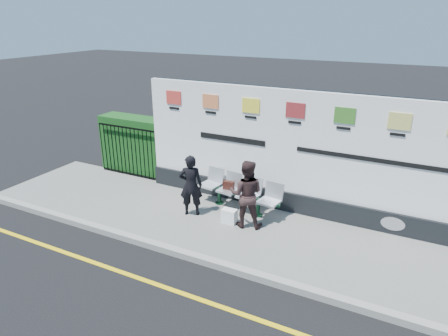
% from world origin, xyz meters
% --- Properties ---
extents(ground, '(80.00, 80.00, 0.00)m').
position_xyz_m(ground, '(0.00, 0.00, 0.00)').
color(ground, black).
extents(pavement, '(14.00, 3.00, 0.12)m').
position_xyz_m(pavement, '(0.00, 2.50, 0.06)').
color(pavement, slate).
rests_on(pavement, ground).
extents(kerb, '(14.00, 0.18, 0.14)m').
position_xyz_m(kerb, '(0.00, 1.00, 0.07)').
color(kerb, gray).
rests_on(kerb, ground).
extents(yellow_line, '(14.00, 0.10, 0.01)m').
position_xyz_m(yellow_line, '(0.00, 0.00, 0.00)').
color(yellow_line, yellow).
rests_on(yellow_line, ground).
extents(billboard, '(8.00, 0.30, 3.00)m').
position_xyz_m(billboard, '(0.50, 3.85, 1.42)').
color(billboard, black).
rests_on(billboard, pavement).
extents(hedge, '(2.35, 0.70, 1.70)m').
position_xyz_m(hedge, '(-4.58, 4.30, 0.97)').
color(hedge, '#164A18').
rests_on(hedge, pavement).
extents(railing, '(2.05, 0.06, 1.54)m').
position_xyz_m(railing, '(-4.58, 3.85, 0.89)').
color(railing, black).
rests_on(railing, pavement).
extents(bench, '(2.27, 0.89, 0.47)m').
position_xyz_m(bench, '(-0.67, 3.27, 0.36)').
color(bench, silver).
rests_on(bench, pavement).
extents(woman_left, '(0.66, 0.56, 1.52)m').
position_xyz_m(woman_left, '(-1.58, 2.53, 0.88)').
color(woman_left, black).
rests_on(woman_left, pavement).
extents(woman_right, '(0.91, 0.79, 1.60)m').
position_xyz_m(woman_right, '(-0.16, 2.61, 0.92)').
color(woman_right, '#332121').
rests_on(woman_right, pavement).
extents(handbag_brown, '(0.29, 0.15, 0.22)m').
position_xyz_m(handbag_brown, '(-0.96, 3.31, 0.70)').
color(handbag_brown, black).
rests_on(handbag_brown, bench).
extents(carrier_bag_white, '(0.34, 0.21, 0.34)m').
position_xyz_m(carrier_bag_white, '(-0.56, 2.55, 0.29)').
color(carrier_bag_white, white).
rests_on(carrier_bag_white, pavement).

